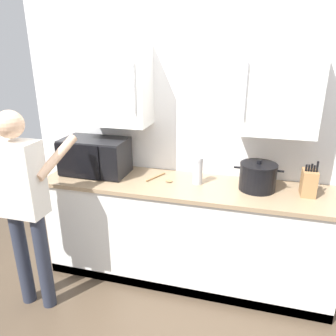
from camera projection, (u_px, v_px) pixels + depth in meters
The scene contains 9 objects.
ground_plane at pixel (165, 329), 2.46m from camera, with size 9.19×9.19×0.00m, color #4C3D2D.
back_wall_tiled at pixel (194, 123), 2.87m from camera, with size 3.24×0.44×2.63m.
counter_unit at pixel (185, 232), 2.92m from camera, with size 2.55×0.63×0.94m.
microwave_oven at pixel (93, 156), 2.95m from camera, with size 0.60×0.37×0.33m.
thermos_flask at pixel (198, 170), 2.73m from camera, with size 0.09×0.09×0.24m.
knife_block at pixel (309, 183), 2.51m from camera, with size 0.11×0.15×0.29m.
wooden_spoon at pixel (162, 179), 2.84m from camera, with size 0.24×0.24×0.02m.
stock_pot at pixel (258, 177), 2.61m from camera, with size 0.40×0.30×0.25m.
person_figure at pixel (23, 198), 2.41m from camera, with size 0.51×0.52×1.65m.
Camera 1 is at (0.51, -1.81, 2.02)m, focal length 34.07 mm.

